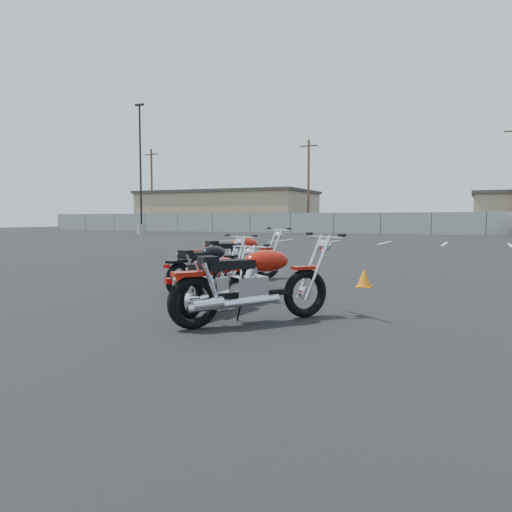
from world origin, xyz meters
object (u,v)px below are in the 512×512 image
at_px(motorcycle_third_red, 218,282).
at_px(motorcycle_front_red, 237,257).
at_px(motorcycle_second_black, 207,266).
at_px(motorcycle_rear_red, 252,283).

bearing_deg(motorcycle_third_red, motorcycle_front_red, 112.18).
distance_m(motorcycle_front_red, motorcycle_third_red, 3.37).
bearing_deg(motorcycle_second_black, motorcycle_rear_red, -48.55).
height_order(motorcycle_third_red, motorcycle_rear_red, motorcycle_rear_red).
distance_m(motorcycle_third_red, motorcycle_rear_red, 0.93).
distance_m(motorcycle_second_black, motorcycle_rear_red, 2.79).
relative_size(motorcycle_second_black, motorcycle_third_red, 1.08).
relative_size(motorcycle_third_red, motorcycle_rear_red, 0.92).
bearing_deg(motorcycle_rear_red, motorcycle_third_red, 145.53).
bearing_deg(motorcycle_second_black, motorcycle_front_red, 97.03).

